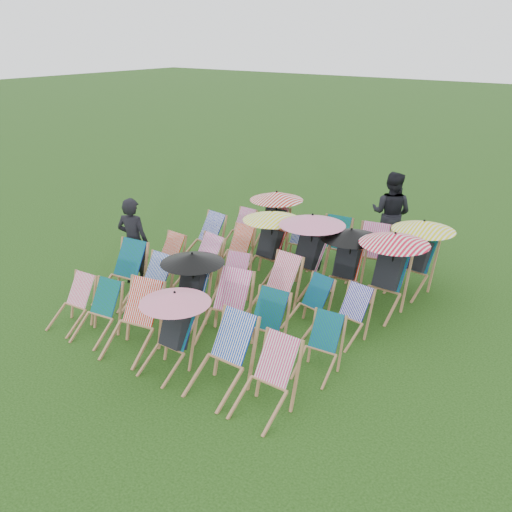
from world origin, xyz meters
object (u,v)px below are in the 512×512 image
Objects in this scene: person_left at (133,241)px; person_rear at (391,213)px; deckchair_0 at (71,303)px; deckchair_5 at (265,380)px; deckchair_29 at (416,255)px.

person_left is 5.46m from person_rear.
deckchair_0 is 3.89m from deckchair_5.
person_left is (-0.45, 1.81, 0.44)m from deckchair_0.
deckchair_0 is 6.14m from deckchair_29.
person_rear is at bearing -143.66° from person_left.
deckchair_0 is 0.87× the size of deckchair_5.
person_rear reaches higher than person_left.
person_rear is at bearing 61.30° from deckchair_0.
deckchair_0 is 0.60× the size of deckchair_29.
person_left reaches higher than deckchair_0.
deckchair_5 is at bearing 140.80° from person_left.
person_rear is at bearing 134.82° from deckchair_29.
deckchair_5 is 6.26m from person_rear.
person_left is at bearing 99.91° from deckchair_0.
person_left is (-4.45, -2.84, 0.14)m from deckchair_29.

